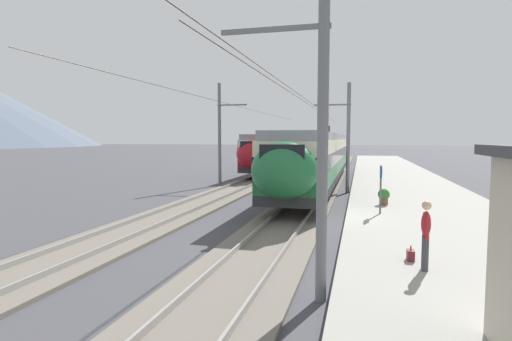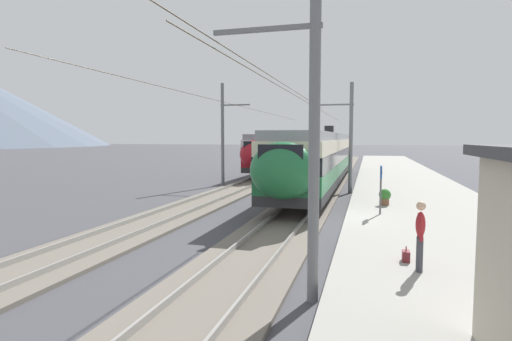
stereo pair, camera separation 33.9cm
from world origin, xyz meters
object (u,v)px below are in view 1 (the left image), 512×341
(train_near_platform, at_px, (320,156))
(catenary_mast_mid, at_px, (346,135))
(catenary_mast_west, at_px, (316,106))
(potted_plant_platform_edge, at_px, (384,196))
(platform_sign, at_px, (381,178))
(catenary_mast_far_side, at_px, (221,132))
(train_far_track, at_px, (289,149))
(handbag_beside_passenger, at_px, (411,255))
(passenger_walking, at_px, (426,232))

(train_near_platform, relative_size, catenary_mast_mid, 0.72)
(catenary_mast_west, xyz_separation_m, potted_plant_platform_edge, (11.43, -2.04, -3.40))
(platform_sign, bearing_deg, catenary_mast_far_side, 44.99)
(train_near_platform, height_order, catenary_mast_mid, catenary_mast_mid)
(catenary_mast_far_side, distance_m, potted_plant_platform_edge, 14.36)
(catenary_mast_west, height_order, catenary_mast_far_side, catenary_mast_west)
(train_far_track, relative_size, platform_sign, 17.03)
(train_near_platform, xyz_separation_m, platform_sign, (-11.72, -3.70, -0.38))
(platform_sign, xyz_separation_m, handbag_beside_passenger, (-6.62, -0.47, -1.35))
(train_far_track, distance_m, platform_sign, 31.03)
(train_near_platform, bearing_deg, platform_sign, -162.46)
(catenary_mast_west, bearing_deg, passenger_walking, -56.51)
(train_far_track, height_order, passenger_walking, train_far_track)
(catenary_mast_far_side, height_order, potted_plant_platform_edge, catenary_mast_far_side)
(catenary_mast_mid, distance_m, passenger_walking, 16.68)
(train_far_track, bearing_deg, catenary_mast_far_side, 174.45)
(potted_plant_platform_edge, bearing_deg, platform_sign, 173.65)
(passenger_walking, xyz_separation_m, potted_plant_platform_edge, (9.79, 0.43, -0.50))
(handbag_beside_passenger, bearing_deg, passenger_walking, -162.38)
(train_near_platform, height_order, passenger_walking, train_near_platform)
(train_near_platform, bearing_deg, catenary_mast_west, -174.66)
(catenary_mast_mid, xyz_separation_m, platform_sign, (-8.95, -1.79, -1.89))
(train_near_platform, height_order, platform_sign, train_near_platform)
(catenary_mast_west, xyz_separation_m, platform_sign, (9.00, -1.77, -2.35))
(train_near_platform, bearing_deg, catenary_mast_far_side, 96.62)
(catenary_mast_mid, relative_size, potted_plant_platform_edge, 52.37)
(catenary_mast_far_side, distance_m, handbag_beside_passenger, 21.16)
(train_near_platform, height_order, catenary_mast_far_side, catenary_mast_far_side)
(catenary_mast_far_side, xyz_separation_m, passenger_walking, (-18.25, -11.59, -2.69))
(platform_sign, xyz_separation_m, potted_plant_platform_edge, (2.43, -0.27, -1.05))
(catenary_mast_mid, xyz_separation_m, passenger_walking, (-16.31, -2.49, -2.44))
(train_far_track, relative_size, catenary_mast_mid, 0.85)
(catenary_mast_mid, height_order, passenger_walking, catenary_mast_mid)
(passenger_walking, bearing_deg, train_near_platform, 13.01)
(train_far_track, height_order, catenary_mast_mid, catenary_mast_mid)
(potted_plant_platform_edge, bearing_deg, catenary_mast_far_side, 52.83)
(train_near_platform, distance_m, passenger_walking, 19.61)
(train_far_track, relative_size, catenary_mast_west, 0.85)
(train_near_platform, xyz_separation_m, catenary_mast_far_side, (-0.83, 7.18, 1.76))
(platform_sign, bearing_deg, train_far_track, 16.97)
(platform_sign, bearing_deg, train_near_platform, 17.54)
(platform_sign, distance_m, potted_plant_platform_edge, 2.66)
(catenary_mast_mid, bearing_deg, train_far_track, 19.32)
(catenary_mast_far_side, bearing_deg, passenger_walking, -147.59)
(train_near_platform, xyz_separation_m, catenary_mast_mid, (-2.77, -1.92, 1.51))
(passenger_walking, bearing_deg, platform_sign, 5.47)
(train_far_track, bearing_deg, potted_plant_platform_edge, -161.10)
(passenger_walking, bearing_deg, catenary_mast_mid, 8.69)
(train_near_platform, xyz_separation_m, train_far_track, (17.95, 5.35, 0.01))
(catenary_mast_far_side, height_order, passenger_walking, catenary_mast_far_side)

